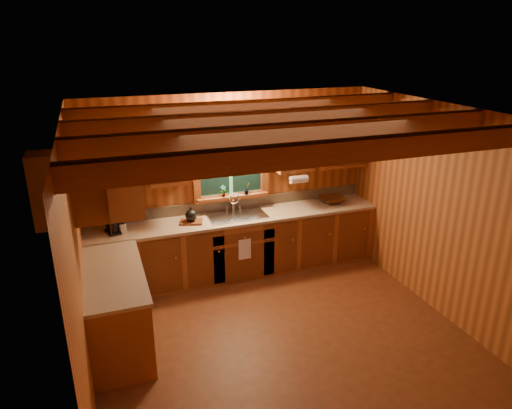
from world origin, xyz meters
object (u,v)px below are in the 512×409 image
Objects in this scene: cutting_board at (191,222)px; wicker_basket at (332,200)px; coffee_maker at (113,219)px; sink at (237,219)px.

wicker_basket is at bearing 16.97° from cutting_board.
cutting_board is (1.02, -0.04, -0.16)m from coffee_maker.
sink reaches higher than cutting_board.
sink is at bearing 18.45° from cutting_board.
wicker_basket is (3.23, 0.02, -0.13)m from coffee_maker.
coffee_maker is (-1.69, 0.01, 0.22)m from sink.
coffee_maker is 0.93× the size of wicker_basket.
cutting_board is at bearing -176.89° from sink.
coffee_maker is at bearing -179.64° from wicker_basket.
coffee_maker is 1.16× the size of cutting_board.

